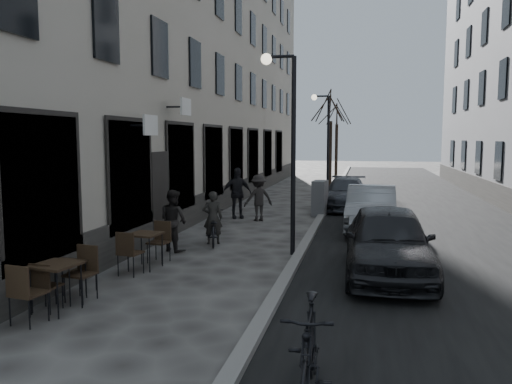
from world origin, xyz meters
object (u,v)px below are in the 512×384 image
at_px(tree_far, 337,112).
at_px(pedestrian_far, 237,193).
at_px(bistro_set_c, 145,247).
at_px(car_far, 346,194).
at_px(car_near, 388,241).
at_px(bistro_set_b, 66,277).
at_px(streetlamp_near, 287,131).
at_px(streetlamp_far, 325,134).
at_px(utility_cabinet, 320,198).
at_px(bistro_set_a, 56,282).
at_px(bicycle, 213,228).
at_px(pedestrian_near, 173,220).
at_px(moped, 309,352).
at_px(car_mid, 371,208).
at_px(pedestrian_mid, 258,198).
at_px(tree_near, 331,107).

height_order(tree_far, pedestrian_far, tree_far).
xyz_separation_m(bistro_set_c, car_far, (4.12, 10.92, 0.14)).
bearing_deg(car_near, bistro_set_b, -153.88).
height_order(streetlamp_near, car_far, streetlamp_near).
height_order(streetlamp_far, utility_cabinet, streetlamp_far).
bearing_deg(bistro_set_a, pedestrian_far, 95.68).
distance_m(streetlamp_near, car_far, 9.28).
distance_m(bicycle, pedestrian_near, 1.37).
relative_size(bistro_set_b, utility_cabinet, 1.09).
bearing_deg(moped, utility_cabinet, 92.38).
distance_m(car_mid, car_far, 5.00).
bearing_deg(streetlamp_far, car_far, -69.57).
height_order(car_mid, car_far, car_mid).
bearing_deg(bicycle, utility_cabinet, -130.09).
distance_m(streetlamp_near, pedestrian_far, 6.41).
xyz_separation_m(tree_far, car_near, (2.39, -22.51, -3.90)).
xyz_separation_m(bistro_set_c, bicycle, (0.72, 2.91, -0.04)).
distance_m(bistro_set_a, pedestrian_far, 10.47).
xyz_separation_m(streetlamp_near, bicycle, (-2.23, 0.84, -2.70)).
bearing_deg(car_far, bicycle, -111.57).
bearing_deg(pedestrian_mid, pedestrian_near, 44.20).
bearing_deg(pedestrian_far, tree_near, 48.01).
bearing_deg(pedestrian_far, bistro_set_a, -118.69).
height_order(utility_cabinet, pedestrian_mid, pedestrian_mid).
distance_m(tree_far, bistro_set_b, 26.12).
xyz_separation_m(pedestrian_mid, car_far, (2.97, 3.86, -0.19)).
bearing_deg(tree_near, tree_far, 90.00).
bearing_deg(car_mid, bicycle, -143.65).
distance_m(bistro_set_b, car_mid, 10.15).
bearing_deg(streetlamp_far, car_mid, -74.91).
distance_m(tree_near, bistro_set_a, 20.76).
distance_m(tree_near, utility_cabinet, 9.21).
bearing_deg(tree_near, utility_cabinet, -88.62).
relative_size(bistro_set_b, car_mid, 0.34).
distance_m(bistro_set_b, bicycle, 5.51).
height_order(streetlamp_near, moped, streetlamp_near).
height_order(streetlamp_far, pedestrian_far, streetlamp_far).
distance_m(bistro_set_b, car_far, 14.15).
relative_size(pedestrian_mid, car_mid, 0.38).
height_order(tree_far, pedestrian_near, tree_far).
relative_size(streetlamp_near, car_far, 1.15).
xyz_separation_m(tree_far, car_far, (1.10, -12.15, -4.02)).
distance_m(bicycle, moped, 8.73).
xyz_separation_m(utility_cabinet, moped, (1.10, -13.82, -0.09)).
bearing_deg(moped, bistro_set_a, 153.81).
xyz_separation_m(pedestrian_far, car_near, (5.16, -6.88, -0.18)).
distance_m(bistro_set_a, pedestrian_near, 4.84).
bearing_deg(streetlamp_near, car_mid, 61.26).
xyz_separation_m(bicycle, pedestrian_near, (-0.75, -1.10, 0.36)).
bearing_deg(car_far, tree_near, 101.57).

